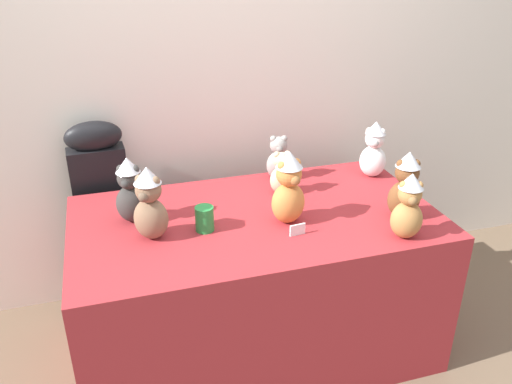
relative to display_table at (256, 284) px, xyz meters
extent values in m
plane|color=brown|center=(0.00, -0.25, -0.37)|extent=(10.00, 10.00, 0.00)
cube|color=silver|center=(0.00, 0.70, 0.93)|extent=(7.00, 0.08, 2.60)
cube|color=maroon|center=(0.00, 0.00, 0.00)|extent=(1.64, 0.90, 0.74)
cube|color=black|center=(-0.66, 0.58, 0.09)|extent=(0.29, 0.14, 0.93)
ellipsoid|color=black|center=(-0.66, 0.58, 0.62)|extent=(0.29, 0.14, 0.15)
ellipsoid|color=#B27A42|center=(0.54, -0.36, 0.45)|extent=(0.16, 0.14, 0.16)
sphere|color=#B27A42|center=(0.54, -0.36, 0.57)|extent=(0.10, 0.10, 0.10)
sphere|color=#B27A42|center=(0.51, -0.35, 0.61)|extent=(0.04, 0.04, 0.04)
sphere|color=#B27A42|center=(0.57, -0.36, 0.61)|extent=(0.04, 0.04, 0.04)
sphere|color=olive|center=(0.53, -0.39, 0.56)|extent=(0.04, 0.04, 0.04)
cone|color=silver|center=(0.54, -0.36, 0.63)|extent=(0.10, 0.10, 0.06)
ellipsoid|color=brown|center=(0.62, -0.19, 0.46)|extent=(0.17, 0.15, 0.17)
sphere|color=brown|center=(0.62, -0.19, 0.59)|extent=(0.10, 0.10, 0.10)
sphere|color=brown|center=(0.59, -0.19, 0.63)|extent=(0.04, 0.04, 0.04)
sphere|color=brown|center=(0.66, -0.20, 0.63)|extent=(0.04, 0.04, 0.04)
sphere|color=brown|center=(0.61, -0.24, 0.58)|extent=(0.04, 0.04, 0.04)
cone|color=silver|center=(0.62, -0.19, 0.65)|extent=(0.11, 0.11, 0.07)
ellipsoid|color=#7F6047|center=(-0.47, -0.06, 0.46)|extent=(0.19, 0.18, 0.18)
sphere|color=#7F6047|center=(-0.47, -0.06, 0.59)|extent=(0.11, 0.11, 0.11)
sphere|color=#7F6047|center=(-0.50, -0.04, 0.63)|extent=(0.04, 0.04, 0.04)
sphere|color=#7F6047|center=(-0.44, -0.07, 0.63)|extent=(0.04, 0.04, 0.04)
sphere|color=brown|center=(-0.49, -0.09, 0.58)|extent=(0.04, 0.04, 0.04)
cone|color=silver|center=(-0.47, -0.06, 0.66)|extent=(0.11, 0.11, 0.07)
ellipsoid|color=gray|center=(0.23, 0.36, 0.45)|extent=(0.14, 0.12, 0.15)
sphere|color=gray|center=(0.23, 0.36, 0.56)|extent=(0.09, 0.09, 0.09)
sphere|color=gray|center=(0.20, 0.37, 0.59)|extent=(0.03, 0.03, 0.03)
sphere|color=gray|center=(0.25, 0.35, 0.59)|extent=(0.03, 0.03, 0.03)
sphere|color=slate|center=(0.22, 0.32, 0.55)|extent=(0.04, 0.04, 0.04)
ellipsoid|color=#CCB78E|center=(0.19, 0.19, 0.44)|extent=(0.12, 0.11, 0.14)
sphere|color=#CCB78E|center=(0.19, 0.19, 0.54)|extent=(0.08, 0.08, 0.08)
sphere|color=#CCB78E|center=(0.16, 0.19, 0.58)|extent=(0.03, 0.03, 0.03)
sphere|color=#CCB78E|center=(0.21, 0.19, 0.58)|extent=(0.03, 0.03, 0.03)
sphere|color=#9D8E71|center=(0.18, 0.16, 0.54)|extent=(0.03, 0.03, 0.03)
ellipsoid|color=#D17F3D|center=(0.12, -0.09, 0.46)|extent=(0.17, 0.16, 0.19)
sphere|color=#D17F3D|center=(0.12, -0.09, 0.60)|extent=(0.11, 0.11, 0.11)
sphere|color=#D17F3D|center=(0.09, -0.10, 0.64)|extent=(0.04, 0.04, 0.04)
sphere|color=#D17F3D|center=(0.15, -0.08, 0.64)|extent=(0.04, 0.04, 0.04)
sphere|color=#A06536|center=(0.13, -0.14, 0.59)|extent=(0.05, 0.05, 0.05)
cone|color=silver|center=(0.12, -0.09, 0.67)|extent=(0.12, 0.12, 0.07)
ellipsoid|color=#383533|center=(-0.53, 0.12, 0.45)|extent=(0.17, 0.16, 0.17)
sphere|color=#383533|center=(-0.53, 0.12, 0.58)|extent=(0.10, 0.10, 0.10)
sphere|color=#383533|center=(-0.56, 0.13, 0.62)|extent=(0.04, 0.04, 0.04)
sphere|color=#383533|center=(-0.50, 0.10, 0.62)|extent=(0.04, 0.04, 0.04)
sphere|color=#32302E|center=(-0.55, 0.08, 0.57)|extent=(0.04, 0.04, 0.04)
cone|color=silver|center=(-0.53, 0.12, 0.64)|extent=(0.11, 0.11, 0.07)
ellipsoid|color=white|center=(0.71, 0.25, 0.45)|extent=(0.17, 0.17, 0.17)
sphere|color=white|center=(0.71, 0.25, 0.58)|extent=(0.10, 0.10, 0.10)
sphere|color=white|center=(0.68, 0.27, 0.62)|extent=(0.04, 0.04, 0.04)
sphere|color=white|center=(0.74, 0.24, 0.62)|extent=(0.04, 0.04, 0.04)
sphere|color=#B4B3AF|center=(0.69, 0.21, 0.57)|extent=(0.04, 0.04, 0.04)
cone|color=silver|center=(0.71, 0.25, 0.64)|extent=(0.10, 0.10, 0.06)
cylinder|color=#238C3D|center=(-0.25, -0.06, 0.43)|extent=(0.08, 0.08, 0.11)
cube|color=white|center=(0.12, -0.21, 0.40)|extent=(0.07, 0.02, 0.05)
camera|label=1|loc=(-0.60, -1.99, 1.50)|focal=36.81mm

